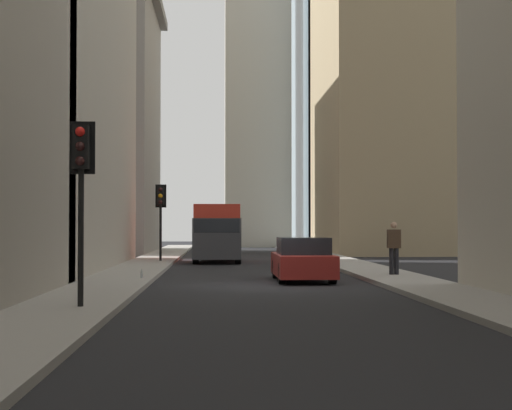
{
  "coord_description": "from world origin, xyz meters",
  "views": [
    {
      "loc": [
        -24.28,
        1.36,
        1.8
      ],
      "look_at": [
        18.14,
        -0.66,
        2.89
      ],
      "focal_mm": 56.47,
      "sensor_mm": 36.0,
      "label": 1
    }
  ],
  "objects_px": {
    "sedan_red": "(303,261)",
    "pedestrian": "(394,246)",
    "delivery_truck": "(217,232)",
    "traffic_light_foreground": "(81,170)",
    "traffic_light_midblock": "(161,205)",
    "discarded_bottle": "(142,275)"
  },
  "relations": [
    {
      "from": "delivery_truck",
      "to": "pedestrian",
      "type": "relative_size",
      "value": 3.61
    },
    {
      "from": "sedan_red",
      "to": "traffic_light_foreground",
      "type": "height_order",
      "value": "traffic_light_foreground"
    },
    {
      "from": "delivery_truck",
      "to": "pedestrian",
      "type": "bearing_deg",
      "value": -155.12
    },
    {
      "from": "traffic_light_midblock",
      "to": "sedan_red",
      "type": "bearing_deg",
      "value": -156.18
    },
    {
      "from": "traffic_light_foreground",
      "to": "delivery_truck",
      "type": "bearing_deg",
      "value": -6.79
    },
    {
      "from": "delivery_truck",
      "to": "traffic_light_foreground",
      "type": "xyz_separation_m",
      "value": [
        -23.32,
        2.78,
        1.49
      ]
    },
    {
      "from": "sedan_red",
      "to": "traffic_light_foreground",
      "type": "xyz_separation_m",
      "value": [
        -9.32,
        5.58,
        2.29
      ]
    },
    {
      "from": "delivery_truck",
      "to": "traffic_light_midblock",
      "type": "distance_m",
      "value": 3.39
    },
    {
      "from": "traffic_light_midblock",
      "to": "traffic_light_foreground",
      "type": "bearing_deg",
      "value": 179.74
    },
    {
      "from": "traffic_light_midblock",
      "to": "discarded_bottle",
      "type": "height_order",
      "value": "traffic_light_midblock"
    },
    {
      "from": "pedestrian",
      "to": "discarded_bottle",
      "type": "relative_size",
      "value": 6.62
    },
    {
      "from": "sedan_red",
      "to": "traffic_light_foreground",
      "type": "bearing_deg",
      "value": 149.1
    },
    {
      "from": "delivery_truck",
      "to": "traffic_light_foreground",
      "type": "distance_m",
      "value": 23.53
    },
    {
      "from": "traffic_light_midblock",
      "to": "pedestrian",
      "type": "distance_m",
      "value": 14.41
    },
    {
      "from": "traffic_light_foreground",
      "to": "discarded_bottle",
      "type": "bearing_deg",
      "value": -2.6
    },
    {
      "from": "traffic_light_foreground",
      "to": "discarded_bottle",
      "type": "xyz_separation_m",
      "value": [
        8.96,
        -0.41,
        -2.7
      ]
    },
    {
      "from": "delivery_truck",
      "to": "traffic_light_foreground",
      "type": "bearing_deg",
      "value": 173.21
    },
    {
      "from": "sedan_red",
      "to": "pedestrian",
      "type": "height_order",
      "value": "pedestrian"
    },
    {
      "from": "sedan_red",
      "to": "discarded_bottle",
      "type": "distance_m",
      "value": 5.2
    },
    {
      "from": "traffic_light_midblock",
      "to": "pedestrian",
      "type": "xyz_separation_m",
      "value": [
        -11.37,
        -8.69,
        -1.68
      ]
    },
    {
      "from": "traffic_light_foreground",
      "to": "pedestrian",
      "type": "relative_size",
      "value": 2.14
    },
    {
      "from": "delivery_truck",
      "to": "traffic_light_foreground",
      "type": "height_order",
      "value": "traffic_light_foreground"
    }
  ]
}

